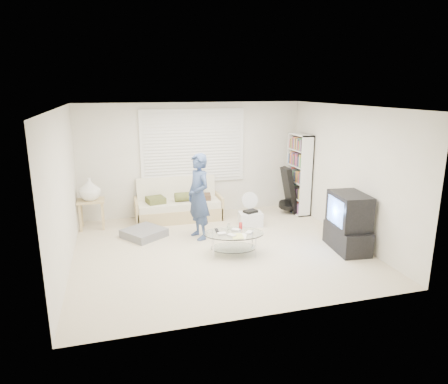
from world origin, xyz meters
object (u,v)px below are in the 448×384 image
object	(u,v)px
bookshelf	(299,174)
tv_unit	(348,223)
futon_sofa	(179,206)
coffee_table	(234,237)

from	to	relation	value
bookshelf	tv_unit	xyz separation A→B (m)	(-0.13, -2.27, -0.41)
futon_sofa	bookshelf	bearing A→B (deg)	-4.53
futon_sofa	tv_unit	distance (m)	3.61
bookshelf	tv_unit	size ratio (longest dim) A/B	1.76
futon_sofa	bookshelf	size ratio (longest dim) A/B	1.03
futon_sofa	tv_unit	bearing A→B (deg)	-43.51
futon_sofa	tv_unit	world-z (taller)	tv_unit
tv_unit	coffee_table	size ratio (longest dim) A/B	0.89
tv_unit	coffee_table	xyz separation A→B (m)	(-2.00, 0.34, -0.19)
futon_sofa	bookshelf	xyz separation A→B (m)	(2.74, -0.22, 0.61)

